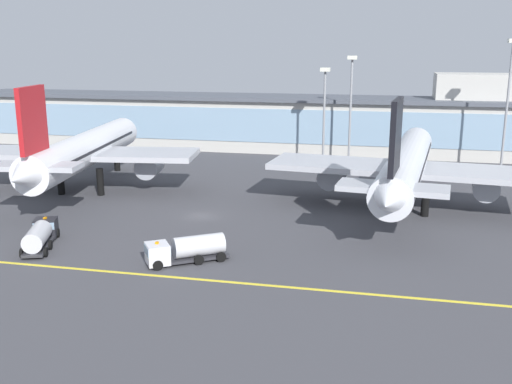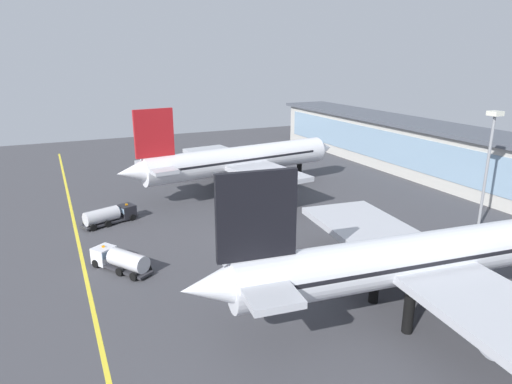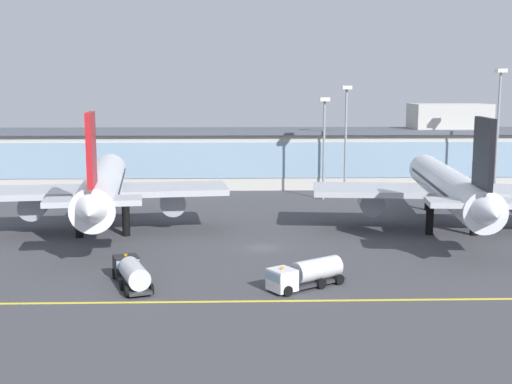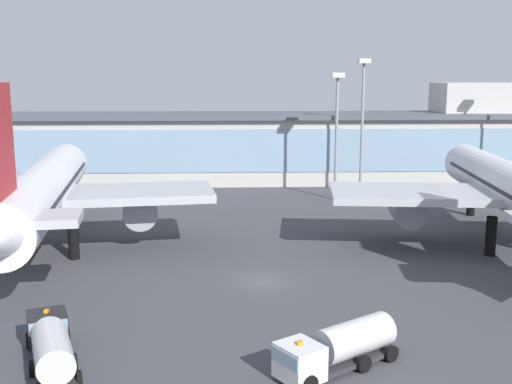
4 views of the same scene
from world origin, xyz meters
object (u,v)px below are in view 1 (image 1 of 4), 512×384
Objects in this scene: airliner_near_left at (85,151)px; baggage_tug_near at (40,234)px; apron_light_mast_west at (351,93)px; apron_light_mast_centre at (509,87)px; apron_light_mast_east at (324,101)px; fuel_tanker_truck at (184,249)px; airliner_near_right at (406,166)px.

baggage_tug_near is at bearing -170.71° from airliner_near_left.
apron_light_mast_centre is at bearing -6.76° from apron_light_mast_west.
airliner_near_left is 2.60× the size of apron_light_mast_east.
fuel_tanker_truck is 0.37× the size of apron_light_mast_centre.
apron_light_mast_east reaches higher than baggage_tug_near.
apron_light_mast_west is at bearing 23.75° from airliner_near_right.
fuel_tanker_truck is 0.95× the size of baggage_tug_near.
apron_light_mast_east is at bearing -59.94° from airliner_near_left.
apron_light_mast_east reaches higher than airliner_near_right.
airliner_near_right is at bearing -164.28° from fuel_tanker_truck.
airliner_near_left is 38.70m from fuel_tanker_truck.
airliner_near_left is 51.51m from apron_light_mast_west.
apron_light_mast_east is at bearing -138.87° from apron_light_mast_west.
baggage_tug_near is (-42.15, -26.20, -4.83)m from airliner_near_right.
airliner_near_left is 5.54× the size of fuel_tanker_truck.
airliner_near_left reaches higher than airliner_near_right.
fuel_tanker_truck is 71.32m from apron_light_mast_centre.
fuel_tanker_truck is at bearing -144.24° from airliner_near_left.
apron_light_mast_centre is at bearing 1.36° from apron_light_mast_east.
baggage_tug_near is at bearing -37.88° from fuel_tanker_truck.
airliner_near_right is 31.97m from apron_light_mast_east.
airliner_near_right is 34.14m from apron_light_mast_west.
airliner_near_right is 2.10× the size of apron_light_mast_centre.
airliner_near_left reaches higher than fuel_tanker_truck.
baggage_tug_near is at bearing -137.75° from apron_light_mast_centre.
apron_light_mast_centre is (60.10, 54.59, 14.24)m from baggage_tug_near.
airliner_near_left is at bearing -80.14° from fuel_tanker_truck.
airliner_near_left is 74.25m from apron_light_mast_centre.
apron_light_mast_east is at bearing -178.64° from apron_light_mast_centre.
apron_light_mast_centre is at bearing -75.14° from airliner_near_left.
airliner_near_left is at bearing -3.07° from baggage_tug_near.
fuel_tanker_truck is at bearing -103.11° from apron_light_mast_west.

